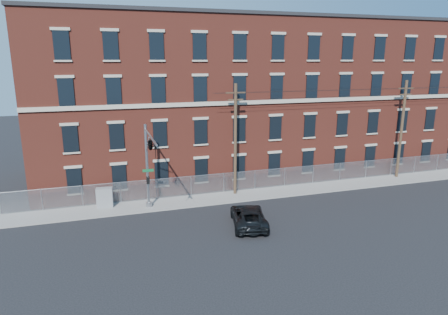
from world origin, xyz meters
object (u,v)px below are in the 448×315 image
at_px(traffic_signal_mast, 150,152).
at_px(pickup_truck, 249,216).
at_px(utility_pole_near, 235,138).
at_px(utility_cabinet, 105,197).

distance_m(traffic_signal_mast, pickup_truck, 8.89).
relative_size(utility_pole_near, utility_cabinet, 6.08).
height_order(utility_pole_near, pickup_truck, utility_pole_near).
height_order(traffic_signal_mast, pickup_truck, traffic_signal_mast).
relative_size(pickup_truck, utility_cabinet, 3.15).
distance_m(utility_pole_near, utility_cabinet, 12.32).
relative_size(traffic_signal_mast, pickup_truck, 1.35).
bearing_deg(pickup_truck, utility_cabinet, -21.19).
bearing_deg(traffic_signal_mast, utility_cabinet, 135.71).
bearing_deg(pickup_truck, utility_pole_near, -87.69).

